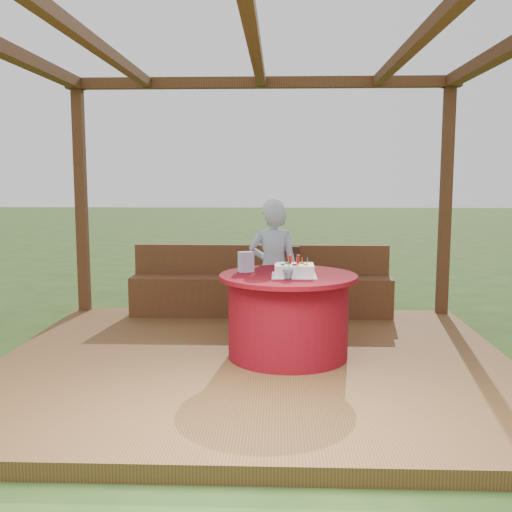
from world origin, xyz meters
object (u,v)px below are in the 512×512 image
(birthday_cake, at_px, (294,270))
(gift_bag, at_px, (246,262))
(table, at_px, (288,315))
(chair, at_px, (281,282))
(bench, at_px, (261,292))
(elderly_woman, at_px, (273,267))
(drinking_glass, at_px, (288,275))

(birthday_cake, distance_m, gift_bag, 0.47)
(table, height_order, chair, chair)
(bench, height_order, birthday_cake, birthday_cake)
(bench, relative_size, chair, 3.58)
(chair, bearing_deg, birthday_cake, -85.16)
(elderly_woman, bearing_deg, gift_bag, -111.75)
(table, relative_size, chair, 1.45)
(chair, relative_size, birthday_cake, 2.18)
(bench, xyz_separation_m, drinking_glass, (0.28, -1.93, 0.52))
(bench, relative_size, gift_bag, 16.31)
(bench, distance_m, gift_bag, 1.62)
(bench, height_order, chair, chair)
(bench, xyz_separation_m, gift_bag, (-0.09, -1.52, 0.57))
(bench, relative_size, elderly_woman, 2.16)
(chair, relative_size, gift_bag, 4.56)
(birthday_cake, bearing_deg, gift_bag, 155.04)
(bench, distance_m, chair, 0.51)
(chair, distance_m, drinking_glass, 1.55)
(bench, relative_size, table, 2.47)
(table, bearing_deg, birthday_cake, -54.71)
(elderly_woman, bearing_deg, table, -79.31)
(table, height_order, gift_bag, gift_bag)
(table, xyz_separation_m, birthday_cake, (0.05, -0.07, 0.42))
(table, height_order, birthday_cake, birthday_cake)
(bench, xyz_separation_m, birthday_cake, (0.34, -1.72, 0.53))
(table, distance_m, gift_bag, 0.61)
(bench, relative_size, drinking_glass, 33.13)
(chair, xyz_separation_m, elderly_woman, (-0.08, -0.50, 0.24))
(table, bearing_deg, drinking_glass, -91.32)
(elderly_woman, height_order, gift_bag, elderly_woman)
(table, xyz_separation_m, drinking_glass, (-0.01, -0.28, 0.41))
(table, height_order, drinking_glass, drinking_glass)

